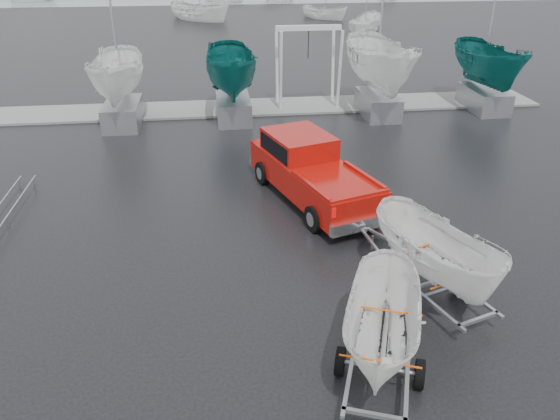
{
  "coord_description": "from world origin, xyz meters",
  "views": [
    {
      "loc": [
        -2.21,
        -14.86,
        8.18
      ],
      "look_at": [
        -0.49,
        -1.22,
        1.2
      ],
      "focal_mm": 35.0,
      "sensor_mm": 36.0,
      "label": 1
    }
  ],
  "objects_px": {
    "pickup_truck": "(309,167)",
    "boat_hoist": "(308,55)",
    "trailer_parked": "(389,274)",
    "trailer_hitched": "(443,206)"
  },
  "relations": [
    {
      "from": "pickup_truck",
      "to": "trailer_hitched",
      "type": "bearing_deg",
      "value": -90.0
    },
    {
      "from": "trailer_parked",
      "to": "trailer_hitched",
      "type": "bearing_deg",
      "value": 70.43
    },
    {
      "from": "trailer_hitched",
      "to": "trailer_parked",
      "type": "relative_size",
      "value": 1.05
    },
    {
      "from": "pickup_truck",
      "to": "boat_hoist",
      "type": "bearing_deg",
      "value": 62.58
    },
    {
      "from": "trailer_parked",
      "to": "boat_hoist",
      "type": "relative_size",
      "value": 1.09
    },
    {
      "from": "pickup_truck",
      "to": "boat_hoist",
      "type": "relative_size",
      "value": 1.58
    },
    {
      "from": "trailer_hitched",
      "to": "trailer_parked",
      "type": "height_order",
      "value": "trailer_hitched"
    },
    {
      "from": "trailer_hitched",
      "to": "pickup_truck",
      "type": "bearing_deg",
      "value": 90.0
    },
    {
      "from": "trailer_hitched",
      "to": "trailer_parked",
      "type": "xyz_separation_m",
      "value": [
        -2.01,
        -2.38,
        -0.13
      ]
    },
    {
      "from": "trailer_parked",
      "to": "boat_hoist",
      "type": "height_order",
      "value": "trailer_parked"
    }
  ]
}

